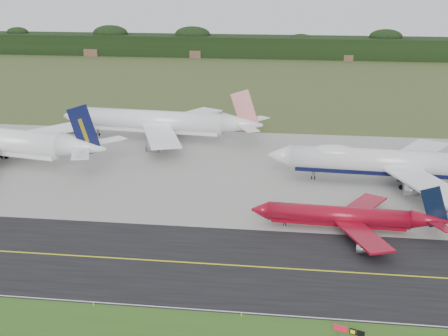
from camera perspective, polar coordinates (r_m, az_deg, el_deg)
ground at (r=113.12m, az=4.09°, el=-8.15°), size 600.00×600.00×0.00m
taxiway at (r=109.53m, az=3.94°, el=-9.05°), size 400.00×32.00×0.02m
apron at (r=160.56m, az=5.30°, el=-0.28°), size 400.00×78.00×0.01m
taxiway_centreline at (r=109.52m, az=3.94°, el=-9.04°), size 400.00×0.40×0.00m
taxiway_edge_line at (r=95.93m, az=3.29°, el=-13.16°), size 400.00×0.25×0.00m
horizon_treeline at (r=378.13m, az=6.91°, el=10.82°), size 700.00×25.00×12.00m
jet_ba_747 at (r=153.72m, az=15.66°, el=0.46°), size 64.41×53.29×16.19m
jet_red_737 at (r=125.26m, az=11.37°, el=-4.41°), size 38.40×31.31×10.37m
jet_star_tail at (r=189.28m, az=-5.82°, el=4.20°), size 63.20×52.65×16.66m
taxiway_sign at (r=91.64m, az=11.35°, el=-14.37°), size 4.23×1.67×1.48m
edge_marker_left at (r=99.80m, az=-11.85°, el=-12.09°), size 0.16×0.16×0.50m
edge_marker_center at (r=95.16m, az=1.61°, el=-13.26°), size 0.16×0.16×0.50m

